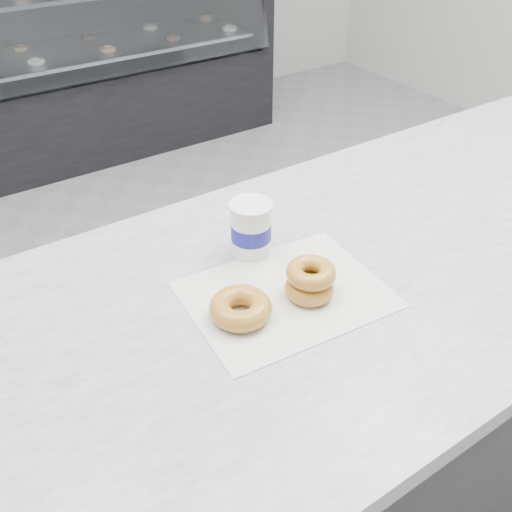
{
  "coord_description": "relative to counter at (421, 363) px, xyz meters",
  "views": [
    {
      "loc": [
        -0.93,
        -1.22,
        1.54
      ],
      "look_at": [
        -0.48,
        -0.55,
        0.96
      ],
      "focal_mm": 40.0,
      "sensor_mm": 36.0,
      "label": 1
    }
  ],
  "objects": [
    {
      "name": "donut_single",
      "position": [
        -0.55,
        -0.01,
        0.47
      ],
      "size": [
        0.14,
        0.14,
        0.04
      ],
      "primitive_type": "torus",
      "rotation": [
        0.0,
        0.0,
        -0.42
      ],
      "color": "orange",
      "rests_on": "wax_paper"
    },
    {
      "name": "display_case",
      "position": [
        0.0,
        2.72,
        0.04
      ],
      "size": [
        2.4,
        0.74,
        1.25
      ],
      "color": "black",
      "rests_on": "ground"
    },
    {
      "name": "donut_stack",
      "position": [
        -0.42,
        -0.03,
        0.48
      ],
      "size": [
        0.12,
        0.12,
        0.06
      ],
      "color": "orange",
      "rests_on": "wax_paper"
    },
    {
      "name": "ground",
      "position": [
        0.0,
        0.6,
        -0.45
      ],
      "size": [
        5.0,
        5.0,
        0.0
      ],
      "primitive_type": "plane",
      "color": "gray",
      "rests_on": "ground"
    },
    {
      "name": "counter",
      "position": [
        0.0,
        0.0,
        0.0
      ],
      "size": [
        3.06,
        0.76,
        0.9
      ],
      "color": "#333335",
      "rests_on": "ground"
    },
    {
      "name": "wax_paper",
      "position": [
        -0.46,
        -0.01,
        0.45
      ],
      "size": [
        0.36,
        0.29,
        0.0
      ],
      "primitive_type": "cube",
      "rotation": [
        0.0,
        0.0,
        -0.09
      ],
      "color": "silver",
      "rests_on": "counter"
    },
    {
      "name": "coffee_cup",
      "position": [
        -0.44,
        0.13,
        0.5
      ],
      "size": [
        0.1,
        0.1,
        0.11
      ],
      "rotation": [
        0.0,
        0.0,
        0.39
      ],
      "color": "white",
      "rests_on": "counter"
    }
  ]
}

